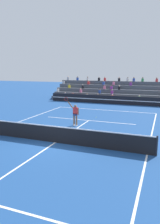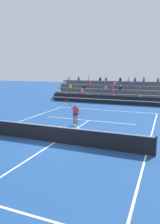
{
  "view_description": "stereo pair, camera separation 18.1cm",
  "coord_description": "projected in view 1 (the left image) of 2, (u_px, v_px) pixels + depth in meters",
  "views": [
    {
      "loc": [
        6.12,
        -11.55,
        4.48
      ],
      "look_at": [
        -0.12,
        4.57,
        1.1
      ],
      "focal_mm": 35.0,
      "sensor_mm": 36.0,
      "label": 1
    },
    {
      "loc": [
        6.29,
        -11.48,
        4.48
      ],
      "look_at": [
        -0.12,
        4.57,
        1.1
      ],
      "focal_mm": 35.0,
      "sensor_mm": 36.0,
      "label": 2
    }
  ],
  "objects": [
    {
      "name": "tennis_ball",
      "position": [
        96.0,
        117.0,
        20.67
      ],
      "size": [
        0.07,
        0.07,
        0.07
      ],
      "primitive_type": "sphere",
      "color": "#C6DB33",
      "rests_on": "ground"
    },
    {
      "name": "tennis_player",
      "position": [
        75.0,
        114.0,
        17.49
      ],
      "size": [
        1.24,
        0.32,
        2.38
      ],
      "color": "brown",
      "rests_on": "ground"
    },
    {
      "name": "court_lines",
      "position": [
        55.0,
        142.0,
        13.6
      ],
      "size": [
        11.1,
        23.9,
        0.01
      ],
      "color": "white",
      "rests_on": "ground"
    },
    {
      "name": "bleacher_stand",
      "position": [
        120.0,
        93.0,
        32.14
      ],
      "size": [
        19.49,
        4.75,
        3.38
      ],
      "color": "#4C515B",
      "rests_on": "ground"
    },
    {
      "name": "ground_plane",
      "position": [
        55.0,
        143.0,
        13.6
      ],
      "size": [
        120.0,
        120.0,
        0.0
      ],
      "primitive_type": "plane",
      "color": "navy"
    },
    {
      "name": "tennis_net",
      "position": [
        55.0,
        134.0,
        13.49
      ],
      "size": [
        12.0,
        0.1,
        1.1
      ],
      "color": "black",
      "rests_on": "ground"
    },
    {
      "name": "sponsor_banner_wall",
      "position": [
        114.0,
        100.0,
        28.74
      ],
      "size": [
        18.0,
        0.26,
        1.1
      ],
      "color": "black",
      "rests_on": "ground"
    }
  ]
}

